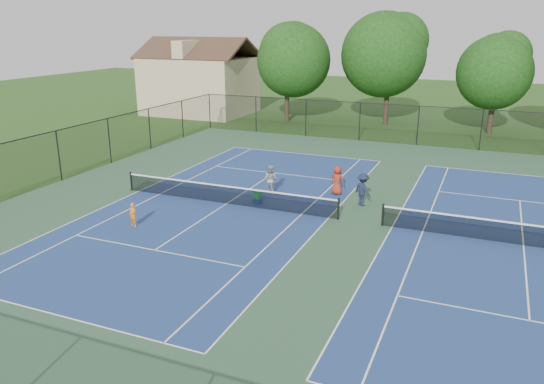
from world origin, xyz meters
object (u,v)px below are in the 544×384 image
at_px(instructor, 271,179).
at_px(tree_back_b, 390,51).
at_px(ball_hopper, 257,195).
at_px(tree_back_c, 497,67).
at_px(bystander_b, 363,190).
at_px(child_player, 133,215).
at_px(bystander_c, 337,180).
at_px(clapboard_house, 200,83).
at_px(ball_crate, 257,201).
at_px(tree_back_a, 287,56).

bearing_deg(instructor, tree_back_b, -80.95).
relative_size(tree_back_b, ball_hopper, 26.82).
relative_size(tree_back_c, bystander_b, 4.95).
distance_m(tree_back_c, child_player, 33.22).
distance_m(bystander_b, bystander_c, 2.15).
bearing_deg(clapboard_house, ball_hopper, -54.38).
xyz_separation_m(bystander_b, ball_hopper, (-5.05, -1.84, -0.36)).
height_order(instructor, ball_crate, instructor).
height_order(tree_back_a, clapboard_house, tree_back_a).
xyz_separation_m(child_player, instructor, (3.87, 7.01, 0.24)).
distance_m(clapboard_house, ball_crate, 30.13).
distance_m(child_player, bystander_c, 11.00).
distance_m(tree_back_c, clapboard_house, 28.10).
height_order(tree_back_b, instructor, tree_back_b).
height_order(ball_crate, ball_hopper, ball_hopper).
distance_m(instructor, ball_hopper, 1.92).
xyz_separation_m(child_player, ball_hopper, (3.92, 5.12, -0.08)).
xyz_separation_m(instructor, bystander_c, (3.39, 1.25, -0.02)).
bearing_deg(tree_back_b, tree_back_c, -6.34).
height_order(child_player, bystander_b, bystander_b).
height_order(tree_back_a, tree_back_b, tree_back_b).
height_order(child_player, ball_crate, child_player).
bearing_deg(bystander_b, ball_crate, 56.83).
relative_size(tree_back_c, ball_hopper, 22.45).
distance_m(clapboard_house, instructor, 28.53).
xyz_separation_m(tree_back_a, tree_back_c, (18.00, 1.00, -0.56)).
bearing_deg(tree_back_c, tree_back_a, -176.82).
relative_size(bystander_b, ball_hopper, 4.53).
bearing_deg(ball_crate, tree_back_a, 107.71).
height_order(child_player, instructor, instructor).
bearing_deg(tree_back_b, child_player, -100.15).
xyz_separation_m(tree_back_c, bystander_b, (-5.49, -22.53, -4.63)).
height_order(tree_back_a, ball_crate, tree_back_a).
relative_size(child_player, ball_crate, 2.86).
xyz_separation_m(tree_back_c, instructor, (-10.59, -22.48, -4.67)).
bearing_deg(child_player, ball_crate, 67.75).
bearing_deg(instructor, ball_crate, 104.39).
height_order(clapboard_house, ball_hopper, clapboard_house).
height_order(clapboard_house, bystander_c, clapboard_house).
relative_size(child_player, bystander_b, 0.67).
bearing_deg(clapboard_house, child_player, -65.34).
relative_size(tree_back_c, clapboard_house, 0.78).
distance_m(clapboard_house, bystander_b, 31.93).
xyz_separation_m(instructor, ball_crate, (0.05, -1.89, -0.66)).
bearing_deg(tree_back_b, tree_back_a, -167.47).
height_order(bystander_b, ball_hopper, bystander_b).
xyz_separation_m(tree_back_a, bystander_c, (10.80, -20.24, -5.25)).
bearing_deg(clapboard_house, ball_crate, -54.38).
relative_size(clapboard_house, bystander_c, 6.82).
xyz_separation_m(bystander_c, ball_crate, (-3.34, -3.14, -0.64)).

